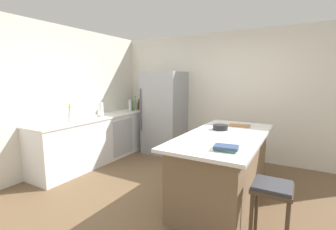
{
  "coord_description": "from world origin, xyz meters",
  "views": [
    {
      "loc": [
        1.43,
        -2.68,
        1.65
      ],
      "look_at": [
        -0.67,
        1.0,
        1.0
      ],
      "focal_mm": 25.32,
      "sensor_mm": 36.0,
      "label": 1
    }
  ],
  "objects": [
    {
      "name": "wine_bottle",
      "position": [
        -2.01,
        2.0,
        1.06
      ],
      "size": [
        0.07,
        0.07,
        0.38
      ],
      "color": "#19381E",
      "rests_on": "counter_run_left"
    },
    {
      "name": "gin_bottle",
      "position": [
        -2.03,
        1.8,
        1.03
      ],
      "size": [
        0.07,
        0.07,
        0.32
      ],
      "color": "#8CB79E",
      "rests_on": "counter_run_left"
    },
    {
      "name": "olive_oil_bottle",
      "position": [
        -2.05,
        1.71,
        1.02
      ],
      "size": [
        0.06,
        0.06,
        0.28
      ],
      "color": "olive",
      "rests_on": "counter_run_left"
    },
    {
      "name": "wall_rear",
      "position": [
        0.0,
        2.25,
        1.3
      ],
      "size": [
        6.0,
        0.1,
        2.6
      ],
      "primitive_type": "cube",
      "color": "silver",
      "rests_on": "ground_plane"
    },
    {
      "name": "cutting_board",
      "position": [
        0.6,
        1.07,
        0.92
      ],
      "size": [
        0.34,
        0.23,
        0.02
      ],
      "color": "#9E7042",
      "rests_on": "kitchen_island"
    },
    {
      "name": "refrigerator",
      "position": [
        -1.23,
        1.83,
        0.9
      ],
      "size": [
        0.82,
        0.78,
        1.8
      ],
      "color": "#93969B",
      "rests_on": "ground_plane"
    },
    {
      "name": "sink_faucet",
      "position": [
        -2.14,
        0.44,
        1.06
      ],
      "size": [
        0.15,
        0.05,
        0.3
      ],
      "color": "silver",
      "rests_on": "counter_run_left"
    },
    {
      "name": "syrup_bottle",
      "position": [
        -2.0,
        1.9,
        1.0
      ],
      "size": [
        0.06,
        0.06,
        0.24
      ],
      "color": "#5B3319",
      "rests_on": "counter_run_left"
    },
    {
      "name": "bar_stool",
      "position": [
        1.25,
        -0.37,
        0.55
      ],
      "size": [
        0.36,
        0.36,
        0.68
      ],
      "color": "#473828",
      "rests_on": "ground_plane"
    },
    {
      "name": "paper_towel_roll",
      "position": [
        -2.05,
        0.71,
        1.04
      ],
      "size": [
        0.14,
        0.14,
        0.31
      ],
      "color": "gray",
      "rests_on": "counter_run_left"
    },
    {
      "name": "cookbook_stack",
      "position": [
        0.78,
        -0.3,
        0.94
      ],
      "size": [
        0.27,
        0.2,
        0.05
      ],
      "color": "#4C7F60",
      "rests_on": "kitchen_island"
    },
    {
      "name": "ground_plane",
      "position": [
        0.0,
        0.0,
        0.0
      ],
      "size": [
        7.2,
        7.2,
        0.0
      ],
      "primitive_type": "plane",
      "color": "brown"
    },
    {
      "name": "mixing_bowl",
      "position": [
        0.41,
        0.66,
        0.95
      ],
      "size": [
        0.22,
        0.22,
        0.07
      ],
      "color": "black",
      "rests_on": "kitchen_island"
    },
    {
      "name": "counter_run_left",
      "position": [
        -2.09,
        0.7,
        0.45
      ],
      "size": [
        0.65,
        2.82,
        0.91
      ],
      "color": "white",
      "rests_on": "ground_plane"
    },
    {
      "name": "flower_vase",
      "position": [
        -2.06,
        0.0,
        1.01
      ],
      "size": [
        0.08,
        0.08,
        0.33
      ],
      "color": "silver",
      "rests_on": "counter_run_left"
    },
    {
      "name": "kitchen_island",
      "position": [
        0.56,
        0.41,
        0.46
      ],
      "size": [
        0.98,
        2.11,
        0.91
      ],
      "color": "#7A6047",
      "rests_on": "ground_plane"
    },
    {
      "name": "soda_bottle",
      "position": [
        -2.03,
        1.62,
        1.03
      ],
      "size": [
        0.07,
        0.07,
        0.3
      ],
      "color": "silver",
      "rests_on": "counter_run_left"
    },
    {
      "name": "wall_left",
      "position": [
        -2.45,
        0.0,
        1.3
      ],
      "size": [
        0.1,
        6.0,
        2.6
      ],
      "primitive_type": "cube",
      "color": "silver",
      "rests_on": "ground_plane"
    }
  ]
}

